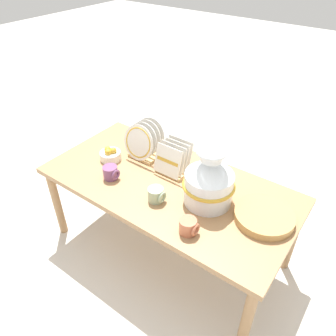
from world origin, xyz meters
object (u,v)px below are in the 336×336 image
mug_terracotta_glaze (189,226)px  mug_sage_glaze (156,195)px  dish_rack_round_plates (144,143)px  ceramic_vase (209,180)px  wicker_charger_stack (264,216)px  fruit_bowl (110,155)px  mug_plum_glaze (111,173)px  dish_rack_square_plates (173,162)px

mug_terracotta_glaze → mug_sage_glaze: bearing=161.0°
dish_rack_round_plates → ceramic_vase: bearing=-12.8°
wicker_charger_stack → mug_sage_glaze: mug_sage_glaze is taller
mug_sage_glaze → fruit_bowl: fruit_bowl is taller
mug_plum_glaze → mug_terracotta_glaze: 0.63m
mug_plum_glaze → mug_sage_glaze: (0.35, 0.00, 0.00)m
mug_terracotta_glaze → fruit_bowl: size_ratio=0.71×
mug_plum_glaze → dish_rack_round_plates: bearing=86.4°
mug_plum_glaze → mug_terracotta_glaze: bearing=-8.5°
ceramic_vase → wicker_charger_stack: 0.34m
mug_plum_glaze → mug_terracotta_glaze: (0.63, -0.09, 0.00)m
ceramic_vase → dish_rack_round_plates: (-0.56, 0.13, -0.04)m
ceramic_vase → mug_sage_glaze: ceramic_vase is taller
ceramic_vase → fruit_bowl: size_ratio=2.53×
dish_rack_round_plates → dish_rack_square_plates: 0.25m
mug_terracotta_glaze → dish_rack_round_plates: bearing=147.5°
mug_plum_glaze → fruit_bowl: (-0.15, 0.14, -0.01)m
dish_rack_square_plates → mug_sage_glaze: bearing=-73.8°
dish_rack_square_plates → mug_sage_glaze: dish_rack_square_plates is taller
fruit_bowl → mug_plum_glaze: bearing=-44.7°
wicker_charger_stack → mug_terracotta_glaze: mug_terracotta_glaze is taller
ceramic_vase → mug_plum_glaze: bearing=-164.1°
wicker_charger_stack → fruit_bowl: fruit_bowl is taller
dish_rack_round_plates → wicker_charger_stack: bearing=-5.0°
dish_rack_square_plates → wicker_charger_stack: bearing=-5.5°
ceramic_vase → mug_sage_glaze: bearing=-145.0°
dish_rack_square_plates → wicker_charger_stack: (0.63, -0.06, -0.05)m
mug_sage_glaze → mug_terracotta_glaze: same height
dish_rack_square_plates → mug_plum_glaze: (-0.27, -0.28, -0.03)m
dish_rack_square_plates → mug_plum_glaze: bearing=-134.1°
ceramic_vase → fruit_bowl: ceramic_vase is taller
dish_rack_square_plates → fruit_bowl: dish_rack_square_plates is taller
ceramic_vase → wicker_charger_stack: ceramic_vase is taller
wicker_charger_stack → mug_sage_glaze: (-0.55, -0.22, 0.02)m
dish_rack_round_plates → mug_terracotta_glaze: size_ratio=2.57×
mug_sage_glaze → wicker_charger_stack: bearing=21.4°
ceramic_vase → dish_rack_square_plates: (-0.31, 0.11, -0.07)m
ceramic_vase → dish_rack_round_plates: ceramic_vase is taller
mug_plum_glaze → mug_sage_glaze: same height
mug_plum_glaze → fruit_bowl: bearing=135.3°
dish_rack_round_plates → mug_terracotta_glaze: 0.72m
ceramic_vase → mug_terracotta_glaze: ceramic_vase is taller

